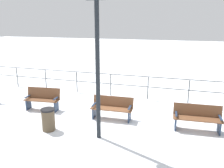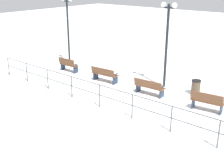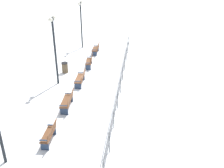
{
  "view_description": "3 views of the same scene",
  "coord_description": "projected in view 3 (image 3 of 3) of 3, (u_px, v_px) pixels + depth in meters",
  "views": [
    {
      "loc": [
        8.27,
        2.6,
        3.84
      ],
      "look_at": [
        -1.81,
        -0.55,
        0.96
      ],
      "focal_mm": 37.5,
      "sensor_mm": 36.0,
      "label": 1
    },
    {
      "loc": [
        -12.9,
        -8.08,
        6.03
      ],
      "look_at": [
        -1.85,
        1.11,
        0.85
      ],
      "focal_mm": 48.33,
      "sensor_mm": 36.0,
      "label": 2
    },
    {
      "loc": [
        -4.19,
        16.43,
        8.35
      ],
      "look_at": [
        -2.51,
        1.87,
        1.08
      ],
      "focal_mm": 42.68,
      "sensor_mm": 36.0,
      "label": 3
    }
  ],
  "objects": [
    {
      "name": "lamppost_middle",
      "position": [
        54.0,
        39.0,
        17.46
      ],
      "size": [
        0.3,
        0.95,
        4.73
      ],
      "color": "black",
      "rests_on": "ground"
    },
    {
      "name": "trash_bin",
      "position": [
        65.0,
        68.0,
        20.42
      ],
      "size": [
        0.49,
        0.49,
        0.81
      ],
      "color": "brown",
      "rests_on": "ground"
    },
    {
      "name": "waterfront_railing",
      "position": [
        122.0,
        76.0,
        18.11
      ],
      "size": [
        0.05,
        17.6,
        1.17
      ],
      "color": "#4C5156",
      "rests_on": "ground"
    },
    {
      "name": "ground_plane",
      "position": [
        80.0,
        84.0,
        18.76
      ],
      "size": [
        80.0,
        80.0,
        0.0
      ],
      "primitive_type": "plane",
      "color": "white",
      "rests_on": "ground"
    },
    {
      "name": "bench_fifth",
      "position": [
        50.0,
        134.0,
        12.83
      ],
      "size": [
        0.52,
        1.42,
        0.93
      ],
      "rotation": [
        0.0,
        0.0,
        0.03
      ],
      "color": "brown",
      "rests_on": "ground"
    },
    {
      "name": "bench_nearest",
      "position": [
        96.0,
        49.0,
        24.27
      ],
      "size": [
        0.6,
        1.48,
        0.9
      ],
      "rotation": [
        0.0,
        0.0,
        0.02
      ],
      "color": "brown",
      "rests_on": "ground"
    },
    {
      "name": "bench_third",
      "position": [
        81.0,
        78.0,
        18.55
      ],
      "size": [
        0.65,
        1.67,
        0.89
      ],
      "rotation": [
        0.0,
        0.0,
        0.05
      ],
      "color": "brown",
      "rests_on": "ground"
    },
    {
      "name": "bench_fourth",
      "position": [
        68.0,
        101.0,
        15.69
      ],
      "size": [
        0.68,
        1.71,
        0.91
      ],
      "rotation": [
        0.0,
        0.0,
        0.06
      ],
      "color": "brown",
      "rests_on": "ground"
    },
    {
      "name": "bench_second",
      "position": [
        90.0,
        61.0,
        21.39
      ],
      "size": [
        0.67,
        1.57,
        0.97
      ],
      "rotation": [
        0.0,
        0.0,
        0.11
      ],
      "color": "brown",
      "rests_on": "ground"
    },
    {
      "name": "lamppost_near",
      "position": [
        81.0,
        17.0,
        24.73
      ],
      "size": [
        0.26,
        1.13,
        4.34
      ],
      "color": "black",
      "rests_on": "ground"
    }
  ]
}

